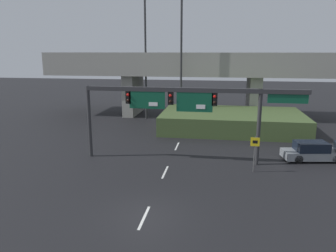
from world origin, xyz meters
The scene contains 9 objects.
ground_plane centered at (0.00, 0.00, 0.00)m, with size 160.00×160.00×0.00m, color black.
lane_markings centered at (0.00, 12.48, 0.00)m, with size 0.14×28.12×0.01m.
signal_gantry centered at (1.06, 8.63, 4.57)m, with size 16.31×0.44×5.58m.
speed_limit_sign centered at (6.04, 7.04, 1.64)m, with size 0.60×0.11×2.52m.
highway_light_pole_near centered at (-0.85, 22.24, 8.27)m, with size 0.70×0.36×15.79m.
highway_light_pole_far centered at (-5.32, 23.92, 9.41)m, with size 0.70×0.36×18.05m.
overpass_bridge centered at (0.00, 26.93, 5.70)m, with size 36.56×7.44×8.03m.
grass_embankment centered at (4.93, 19.61, 0.94)m, with size 14.64×8.77×1.88m.
parked_sedan_near_right centered at (10.72, 10.35, 0.66)m, with size 4.73×2.46×1.44m.
Camera 1 is at (3.53, -15.02, 8.17)m, focal length 35.00 mm.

